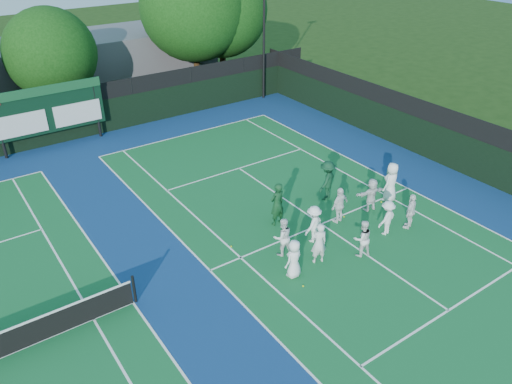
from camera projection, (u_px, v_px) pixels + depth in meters
ground at (337, 235)px, 20.52m from camera, size 120.00×120.00×0.00m
court_apron at (198, 276)px, 18.25m from camera, size 34.00×32.00×0.01m
near_court at (321, 224)px, 21.22m from camera, size 11.05×23.85×0.01m
back_fence at (67, 118)px, 28.27m from camera, size 34.00×0.08×3.00m
divider_fence_right at (458, 145)px, 25.03m from camera, size 0.08×32.00×3.00m
scoreboard at (48, 110)px, 27.06m from camera, size 6.00×0.21×3.55m
clubhouse at (88, 64)px, 35.64m from camera, size 18.00×6.00×4.00m
light_pole_right at (264, 4)px, 32.32m from camera, size 1.20×0.30×10.12m
tree_c at (53, 55)px, 29.85m from camera, size 5.40×5.40×6.90m
tree_d at (195, 9)px, 33.86m from camera, size 7.30×7.30×9.60m
tree_e at (222, 12)px, 35.14m from camera, size 6.54×6.54×8.79m
tennis_ball_0 at (303, 286)px, 17.70m from camera, size 0.07×0.07×0.07m
tennis_ball_1 at (381, 202)px, 22.78m from camera, size 0.07×0.07×0.07m
tennis_ball_3 at (231, 246)px, 19.78m from camera, size 0.07×0.07×0.07m
tennis_ball_5 at (344, 217)px, 21.68m from camera, size 0.07×0.07×0.07m
player_front_0 at (294, 259)px, 17.88m from camera, size 0.83×0.63×1.53m
player_front_1 at (319, 243)px, 18.56m from camera, size 0.72×0.58×1.71m
player_front_2 at (362, 238)px, 18.98m from camera, size 0.88×0.77×1.54m
player_front_3 at (387, 218)px, 20.26m from camera, size 1.07×0.72×1.53m
player_front_4 at (411, 211)px, 20.63m from camera, size 1.01×0.71×1.60m
player_back_0 at (283, 237)px, 19.02m from camera, size 0.89×0.76×1.59m
player_back_1 at (314, 224)px, 19.79m from camera, size 1.16×0.86×1.60m
player_back_2 at (340, 205)px, 21.01m from camera, size 1.01×0.54×1.65m
player_back_3 at (371, 195)px, 21.90m from camera, size 1.48×0.67×1.54m
player_back_4 at (391, 182)px, 22.53m from camera, size 1.02×0.77×1.88m
coach_left at (277, 204)px, 20.78m from camera, size 0.75×0.52×1.95m
coach_right at (327, 181)px, 22.63m from camera, size 1.41×1.15×1.90m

